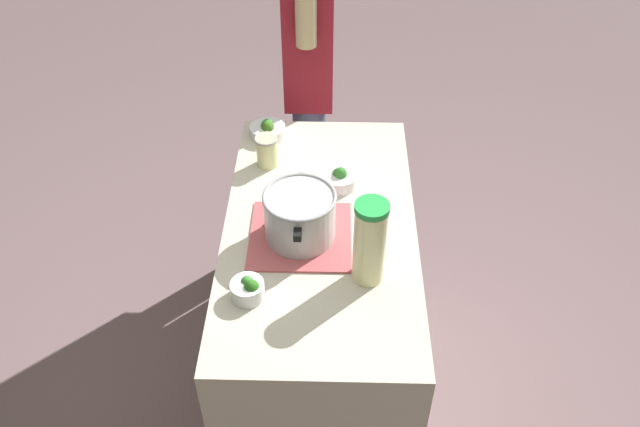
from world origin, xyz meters
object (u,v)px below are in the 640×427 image
at_px(broccoli_bowl_center, 268,130).
at_px(broccoli_bowl_back, 339,179).
at_px(cooking_pot, 300,215).
at_px(person_cook, 309,79).
at_px(lemonade_pitcher, 370,242).
at_px(mason_jar, 267,151).
at_px(broccoli_bowl_front, 248,289).

bearing_deg(broccoli_bowl_center, broccoli_bowl_back, -136.66).
bearing_deg(cooking_pot, person_cook, 0.36).
xyz_separation_m(cooking_pot, person_cook, (0.96, 0.01, -0.07)).
relative_size(cooking_pot, lemonade_pitcher, 1.05).
relative_size(cooking_pot, broccoli_bowl_back, 2.36).
distance_m(lemonade_pitcher, mason_jar, 0.66).
bearing_deg(broccoli_bowl_back, person_cook, 10.61).
relative_size(broccoli_bowl_front, person_cook, 0.06).
distance_m(cooking_pot, broccoli_bowl_front, 0.30).
bearing_deg(lemonade_pitcher, broccoli_bowl_back, 11.48).
bearing_deg(mason_jar, person_cook, -12.89).
bearing_deg(broccoli_bowl_center, broccoli_bowl_front, -179.22).
height_order(broccoli_bowl_back, person_cook, person_cook).
height_order(broccoli_bowl_front, broccoli_bowl_back, broccoli_bowl_back).
height_order(mason_jar, broccoli_bowl_front, mason_jar).
xyz_separation_m(cooking_pot, broccoli_bowl_front, (-0.26, 0.14, -0.06)).
distance_m(mason_jar, person_cook, 0.59).
bearing_deg(cooking_pot, lemonade_pitcher, -128.58).
relative_size(mason_jar, broccoli_bowl_center, 0.85).
height_order(lemonade_pitcher, broccoli_bowl_back, lemonade_pitcher).
distance_m(cooking_pot, lemonade_pitcher, 0.28).
relative_size(cooking_pot, broccoli_bowl_center, 2.19).
relative_size(cooking_pot, person_cook, 0.18).
xyz_separation_m(lemonade_pitcher, broccoli_bowl_front, (-0.09, 0.35, -0.11)).
bearing_deg(mason_jar, broccoli_bowl_back, -113.79).
xyz_separation_m(cooking_pot, broccoli_bowl_center, (0.56, 0.15, -0.07)).
bearing_deg(broccoli_bowl_front, cooking_pot, -28.64).
relative_size(lemonade_pitcher, person_cook, 0.17).
bearing_deg(lemonade_pitcher, broccoli_bowl_center, 26.57).
bearing_deg(lemonade_pitcher, mason_jar, 32.40).
height_order(lemonade_pitcher, broccoli_bowl_front, lemonade_pitcher).
bearing_deg(mason_jar, broccoli_bowl_center, 4.60).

